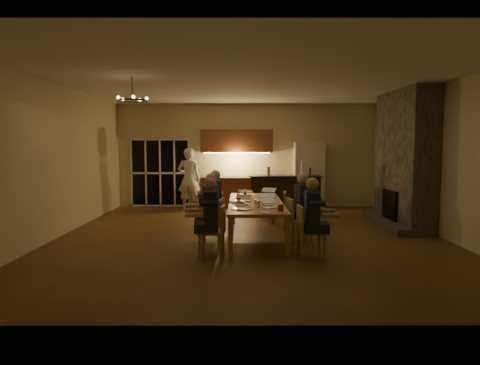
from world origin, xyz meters
name	(u,v)px	position (x,y,z in m)	size (l,w,h in m)	color
floor	(249,236)	(0.00, 0.00, 0.00)	(9.00, 9.00, 0.00)	brown
back_wall	(246,156)	(0.00, 4.52, 1.60)	(8.00, 0.04, 3.20)	#C8BA8D
left_wall	(57,161)	(-4.02, 0.00, 1.60)	(0.04, 9.00, 3.20)	#C8BA8D
right_wall	(442,161)	(4.02, 0.00, 1.60)	(0.04, 9.00, 3.20)	#C8BA8D
ceiling	(250,82)	(0.00, 0.00, 3.22)	(8.00, 9.00, 0.04)	white
french_doors	(160,173)	(-2.70, 4.47, 1.05)	(1.86, 0.08, 2.10)	black
fireplace	(404,159)	(3.70, 1.20, 1.60)	(0.58, 2.50, 3.20)	#6A6053
kitchenette	(237,169)	(-0.30, 4.20, 1.20)	(2.24, 0.68, 2.40)	maroon
refrigerator	(308,175)	(1.90, 4.15, 1.00)	(0.90, 0.68, 2.00)	beige
dining_table	(256,220)	(0.13, -0.13, 0.38)	(1.10, 3.23, 0.75)	tan
bar_island	(285,195)	(1.06, 2.99, 0.54)	(2.01, 0.68, 1.08)	black
chair_left_near	(212,231)	(-0.69, -1.65, 0.45)	(0.44, 0.44, 0.89)	tan
chair_left_mid	(211,221)	(-0.76, -0.69, 0.45)	(0.44, 0.44, 0.89)	tan
chair_left_far	(213,212)	(-0.80, 0.44, 0.45)	(0.44, 0.44, 0.89)	tan
chair_right_near	(311,231)	(1.03, -1.68, 0.45)	(0.44, 0.44, 0.89)	tan
chair_right_mid	(300,221)	(0.98, -0.62, 0.45)	(0.44, 0.44, 0.89)	tan
chair_right_far	(294,212)	(1.00, 0.47, 0.45)	(0.44, 0.44, 0.89)	tan
person_left_near	(210,218)	(-0.71, -1.71, 0.69)	(0.60, 0.60, 1.38)	#262A31
person_right_near	(312,218)	(1.02, -1.75, 0.69)	(0.60, 0.60, 1.38)	#1B2845
person_left_mid	(211,209)	(-0.76, -0.66, 0.69)	(0.60, 0.60, 1.38)	#3A3F45
person_right_mid	(302,208)	(1.02, -0.60, 0.69)	(0.60, 0.60, 1.38)	#262A31
person_left_far	(216,201)	(-0.74, 0.42, 0.69)	(0.60, 0.60, 1.38)	#1B2845
standing_person	(189,179)	(-1.70, 3.66, 0.93)	(0.67, 0.44, 1.85)	white
chandelier	(132,101)	(-2.20, -0.88, 2.75)	(0.56, 0.56, 0.03)	black
laptop_a	(242,203)	(-0.17, -1.19, 0.86)	(0.32, 0.28, 0.23)	silver
laptop_b	(271,202)	(0.39, -0.97, 0.86)	(0.32, 0.28, 0.23)	silver
laptop_c	(243,196)	(-0.13, -0.04, 0.86)	(0.32, 0.28, 0.23)	silver
laptop_d	(268,197)	(0.38, -0.14, 0.86)	(0.32, 0.28, 0.23)	silver
laptop_e	(246,191)	(-0.05, 0.94, 0.86)	(0.32, 0.28, 0.23)	silver
laptop_f	(268,191)	(0.45, 0.99, 0.86)	(0.32, 0.28, 0.23)	silver
mug_front	(256,202)	(0.12, -0.53, 0.80)	(0.07, 0.07, 0.10)	white
mug_mid	(261,196)	(0.26, 0.47, 0.80)	(0.08, 0.08, 0.10)	white
mug_back	(239,195)	(-0.22, 0.64, 0.80)	(0.08, 0.08, 0.10)	white
redcup_near	(281,208)	(0.53, -1.38, 0.81)	(0.10, 0.10, 0.12)	red
redcup_mid	(238,197)	(-0.23, 0.30, 0.81)	(0.09, 0.09, 0.12)	red
can_silver	(258,204)	(0.14, -0.89, 0.81)	(0.06, 0.06, 0.12)	#B2B2B7
can_cola	(245,192)	(-0.08, 1.23, 0.81)	(0.07, 0.07, 0.12)	#3F0F0C
plate_near	(277,205)	(0.52, -0.67, 0.76)	(0.27, 0.27, 0.02)	white
plate_left	(240,208)	(-0.21, -1.09, 0.76)	(0.23, 0.23, 0.02)	white
plate_far	(271,197)	(0.50, 0.67, 0.76)	(0.27, 0.27, 0.02)	white
notepad	(265,212)	(0.23, -1.55, 0.76)	(0.15, 0.21, 0.01)	white
bar_bottle	(269,171)	(0.60, 3.01, 1.20)	(0.08, 0.08, 0.24)	#99999E
bar_blender	(304,168)	(1.57, 2.91, 1.28)	(0.13, 0.13, 0.40)	silver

